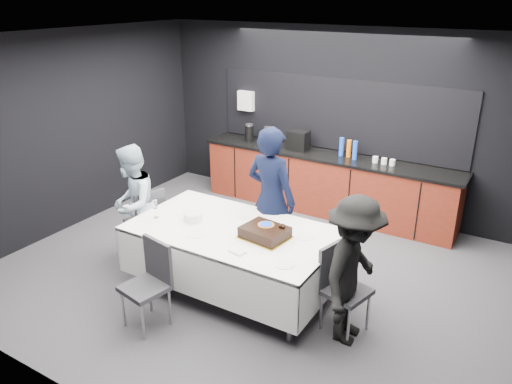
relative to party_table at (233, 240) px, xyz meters
The scene contains 18 objects.
ground 0.76m from the party_table, 90.00° to the left, with size 6.00×6.00×0.00m, color #403F44.
room_shell 1.28m from the party_table, 90.00° to the left, with size 6.04×5.04×2.82m.
kitchenette 2.62m from the party_table, 90.35° to the left, with size 4.10×0.64×2.05m.
party_table is the anchor object (origin of this frame).
cake_assembly 0.46m from the party_table, ahead, with size 0.55×0.47×0.16m.
plate_stack 0.55m from the party_table, behind, with size 0.22×0.22×0.10m, color white.
loose_plate_near 0.45m from the party_table, 129.80° to the right, with size 0.22×0.22×0.01m, color white.
loose_plate_right_a 0.83m from the party_table, 16.38° to the left, with size 0.18×0.18×0.01m, color white.
loose_plate_right_b 0.96m from the party_table, 24.56° to the right, with size 0.21×0.21×0.01m, color white.
loose_plate_far 0.38m from the party_table, 100.32° to the left, with size 0.19×0.19×0.01m, color white.
fork_pile 0.58m from the party_table, 51.77° to the right, with size 0.17×0.11×0.03m, color white.
champagne_flute 1.01m from the party_table, 166.41° to the right, with size 0.06×0.06×0.22m.
chair_left 1.41m from the party_table, behind, with size 0.53×0.53×0.92m.
chair_right 1.32m from the party_table, ahead, with size 0.51×0.51×0.92m.
chair_near 1.04m from the party_table, 111.12° to the right, with size 0.49×0.49×0.92m.
person_center 0.74m from the party_table, 81.63° to the left, with size 0.66×0.44×1.82m, color black.
person_left 1.49m from the party_table, behind, with size 0.74×0.58×1.52m, color #A8C0D3.
person_right 1.49m from the party_table, ahead, with size 0.99×0.57×1.53m, color black.
Camera 1 is at (2.82, -4.57, 3.26)m, focal length 35.00 mm.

